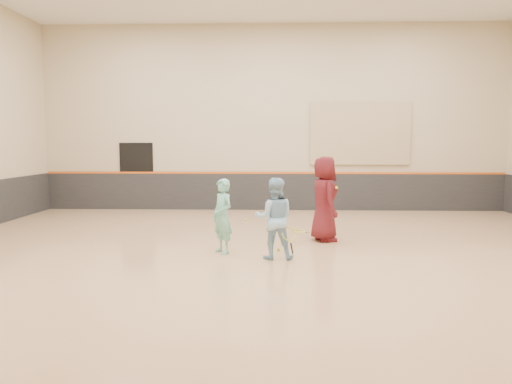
{
  "coord_description": "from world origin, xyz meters",
  "views": [
    {
      "loc": [
        0.02,
        -10.29,
        2.22
      ],
      "look_at": [
        -0.36,
        0.4,
        1.15
      ],
      "focal_mm": 35.0,
      "sensor_mm": 36.0,
      "label": 1
    }
  ],
  "objects_px": {
    "instructor": "(274,218)",
    "young_man": "(324,199)",
    "girl": "(223,216)",
    "spare_racket": "(299,230)"
  },
  "relations": [
    {
      "from": "girl",
      "to": "spare_racket",
      "type": "xyz_separation_m",
      "value": [
        1.65,
        2.46,
        -0.7
      ]
    },
    {
      "from": "young_man",
      "to": "spare_racket",
      "type": "relative_size",
      "value": 2.65
    },
    {
      "from": "girl",
      "to": "young_man",
      "type": "xyz_separation_m",
      "value": [
        2.16,
        1.35,
        0.2
      ]
    },
    {
      "from": "young_man",
      "to": "spare_racket",
      "type": "bearing_deg",
      "value": 11.45
    },
    {
      "from": "young_man",
      "to": "instructor",
      "type": "bearing_deg",
      "value": 134.86
    },
    {
      "from": "girl",
      "to": "spare_racket",
      "type": "bearing_deg",
      "value": 108.14
    },
    {
      "from": "young_man",
      "to": "spare_racket",
      "type": "distance_m",
      "value": 1.52
    },
    {
      "from": "spare_racket",
      "to": "instructor",
      "type": "bearing_deg",
      "value": -101.95
    },
    {
      "from": "instructor",
      "to": "young_man",
      "type": "distance_m",
      "value": 2.12
    },
    {
      "from": "girl",
      "to": "young_man",
      "type": "distance_m",
      "value": 2.55
    }
  ]
}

